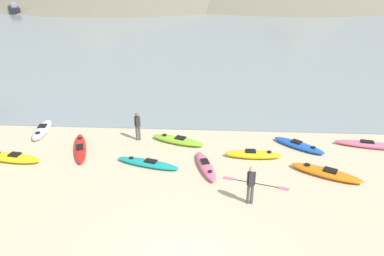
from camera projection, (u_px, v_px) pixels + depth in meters
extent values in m
cube|color=gray|center=(209.00, 27.00, 52.65)|extent=(160.00, 70.00, 0.06)
ellipsoid|color=yellow|center=(253.00, 155.00, 17.83)|extent=(2.71, 0.70, 0.34)
cube|color=black|center=(251.00, 151.00, 17.76)|extent=(0.49, 0.36, 0.05)
cylinder|color=black|center=(269.00, 152.00, 17.70)|extent=(0.22, 0.22, 0.02)
ellipsoid|color=#E5668C|center=(370.00, 145.00, 18.81)|extent=(3.49, 1.23, 0.29)
cube|color=black|center=(367.00, 141.00, 18.78)|extent=(0.67, 0.43, 0.05)
ellipsoid|color=red|center=(80.00, 148.00, 18.55)|extent=(1.63, 3.29, 0.24)
cube|color=black|center=(80.00, 147.00, 18.34)|extent=(0.49, 0.66, 0.05)
cylinder|color=black|center=(80.00, 138.00, 19.29)|extent=(0.20, 0.20, 0.02)
ellipsoid|color=teal|center=(148.00, 163.00, 17.15)|extent=(3.10, 1.43, 0.25)
cube|color=black|center=(151.00, 161.00, 17.04)|extent=(0.62, 0.47, 0.05)
cylinder|color=black|center=(131.00, 158.00, 17.35)|extent=(0.21, 0.21, 0.02)
ellipsoid|color=#8CCC2D|center=(178.00, 140.00, 19.27)|extent=(2.90, 1.63, 0.31)
cube|color=black|center=(180.00, 138.00, 19.15)|extent=(0.61, 0.53, 0.05)
cylinder|color=black|center=(164.00, 135.00, 19.49)|extent=(0.24, 0.24, 0.02)
ellipsoid|color=orange|center=(326.00, 173.00, 16.33)|extent=(3.09, 2.09, 0.31)
cube|color=black|center=(331.00, 170.00, 16.19)|extent=(0.68, 0.62, 0.05)
cylinder|color=black|center=(307.00, 164.00, 16.66)|extent=(0.26, 0.26, 0.02)
ellipsoid|color=white|center=(42.00, 130.00, 20.49)|extent=(1.10, 2.75, 0.30)
cube|color=black|center=(42.00, 126.00, 20.53)|extent=(0.47, 0.53, 0.05)
cylinder|color=black|center=(38.00, 133.00, 19.75)|extent=(0.26, 0.26, 0.02)
ellipsoid|color=blue|center=(299.00, 145.00, 18.79)|extent=(2.55, 2.22, 0.28)
cube|color=black|center=(297.00, 142.00, 18.81)|extent=(0.62, 0.60, 0.05)
cylinder|color=black|center=(313.00, 147.00, 18.28)|extent=(0.24, 0.24, 0.02)
ellipsoid|color=yellow|center=(13.00, 158.00, 17.52)|extent=(2.86, 1.14, 0.35)
cube|color=black|center=(15.00, 154.00, 17.41)|extent=(0.56, 0.47, 0.05)
ellipsoid|color=#E5668C|center=(206.00, 166.00, 16.90)|extent=(1.31, 2.77, 0.29)
cube|color=black|center=(205.00, 161.00, 16.95)|extent=(0.44, 0.56, 0.05)
cylinder|color=black|center=(210.00, 171.00, 16.17)|extent=(0.20, 0.20, 0.02)
cylinder|color=#4C4C4C|center=(248.00, 194.00, 14.39)|extent=(0.12, 0.12, 0.82)
cylinder|color=#4C4C4C|center=(252.00, 194.00, 14.38)|extent=(0.12, 0.12, 0.82)
cube|color=#2D2D33|center=(251.00, 179.00, 14.10)|extent=(0.19, 0.23, 0.58)
cylinder|color=#2D2D33|center=(248.00, 178.00, 14.10)|extent=(0.09, 0.09, 0.55)
cylinder|color=#2D2D33|center=(254.00, 178.00, 14.08)|extent=(0.09, 0.09, 0.55)
sphere|color=tan|center=(252.00, 169.00, 13.93)|extent=(0.22, 0.22, 0.22)
cylinder|color=#4C4C4C|center=(137.00, 133.00, 19.52)|extent=(0.11, 0.11, 0.77)
cylinder|color=#4C4C4C|center=(139.00, 133.00, 19.51)|extent=(0.11, 0.11, 0.77)
cube|color=#2D2D33|center=(137.00, 122.00, 19.24)|extent=(0.26, 0.27, 0.55)
cylinder|color=#2D2D33|center=(135.00, 121.00, 19.24)|extent=(0.08, 0.08, 0.52)
cylinder|color=#2D2D33|center=(140.00, 121.00, 19.23)|extent=(0.08, 0.08, 0.52)
sphere|color=brown|center=(137.00, 115.00, 19.09)|extent=(0.21, 0.21, 0.21)
cube|color=black|center=(14.00, 10.00, 66.58)|extent=(4.18, 5.42, 1.04)
cube|color=#8C99A8|center=(14.00, 5.00, 65.78)|extent=(1.62, 1.86, 0.73)
cylinder|color=black|center=(255.00, 183.00, 15.81)|extent=(1.83, 0.57, 0.03)
cube|color=#E5668C|center=(229.00, 178.00, 16.18)|extent=(0.47, 0.30, 0.03)
cube|color=#E5668C|center=(283.00, 189.00, 15.45)|extent=(0.47, 0.30, 0.03)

